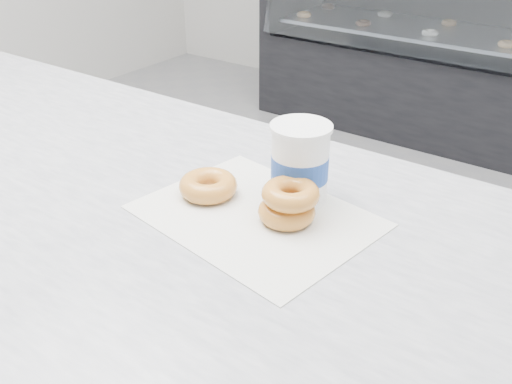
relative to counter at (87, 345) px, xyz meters
The scene contains 7 objects.
ground 0.75m from the counter, 90.00° to the left, with size 5.00×5.00×0.00m, color gray.
counter is the anchor object (origin of this frame).
display_case 2.72m from the counter, 90.00° to the left, with size 2.40×0.74×1.25m.
wax_paper 0.61m from the counter, ahead, with size 0.34×0.26×0.00m, color silver.
donut_single 0.57m from the counter, 12.87° to the left, with size 0.09×0.09×0.03m, color #E2903E.
donut_stack 0.67m from the counter, ahead, with size 0.09×0.09×0.06m.
coffee_cup 0.69m from the counter, 18.51° to the left, with size 0.12×0.12×0.13m.
Camera 1 is at (0.84, -1.14, 1.36)m, focal length 40.00 mm.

